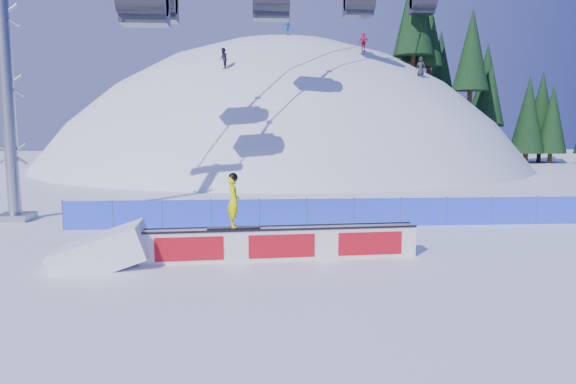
{
  "coord_description": "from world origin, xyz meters",
  "views": [
    {
      "loc": [
        -3.2,
        -16.67,
        4.14
      ],
      "look_at": [
        -2.01,
        1.21,
        1.91
      ],
      "focal_mm": 32.0,
      "sensor_mm": 36.0,
      "label": 1
    }
  ],
  "objects": [
    {
      "name": "snow_hill",
      "position": [
        0.0,
        42.0,
        -18.0
      ],
      "size": [
        64.0,
        64.0,
        64.0
      ],
      "color": "white",
      "rests_on": "ground"
    },
    {
      "name": "distant_skiers",
      "position": [
        2.49,
        30.43,
        11.56
      ],
      "size": [
        18.04,
        10.71,
        6.18
      ],
      "color": "black",
      "rests_on": "ground"
    },
    {
      "name": "snow_ramp",
      "position": [
        -7.82,
        -1.13,
        0.0
      ],
      "size": [
        3.0,
        1.99,
        1.8
      ],
      "primitive_type": null,
      "rotation": [
        0.0,
        -0.31,
        0.07
      ],
      "color": "white",
      "rests_on": "ground"
    },
    {
      "name": "ground",
      "position": [
        0.0,
        0.0,
        0.0
      ],
      "size": [
        160.0,
        160.0,
        0.0
      ],
      "primitive_type": "plane",
      "color": "white",
      "rests_on": "ground"
    },
    {
      "name": "safety_fence",
      "position": [
        0.0,
        4.5,
        0.6
      ],
      "size": [
        22.05,
        0.05,
        1.3
      ],
      "color": "blue",
      "rests_on": "ground"
    },
    {
      "name": "rail_box",
      "position": [
        -2.37,
        -0.77,
        0.52
      ],
      "size": [
        8.76,
        1.19,
        1.05
      ],
      "rotation": [
        0.0,
        0.0,
        0.07
      ],
      "color": "white",
      "rests_on": "ground"
    },
    {
      "name": "treeline",
      "position": [
        26.16,
        40.86,
        8.75
      ],
      "size": [
        26.09,
        13.34,
        20.8
      ],
      "color": "#362515",
      "rests_on": "ground"
    },
    {
      "name": "snowboarder",
      "position": [
        -3.85,
        -0.87,
        1.9
      ],
      "size": [
        1.68,
        0.65,
        1.74
      ],
      "rotation": [
        0.0,
        0.0,
        1.77
      ],
      "color": "black",
      "rests_on": "rail_box"
    }
  ]
}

